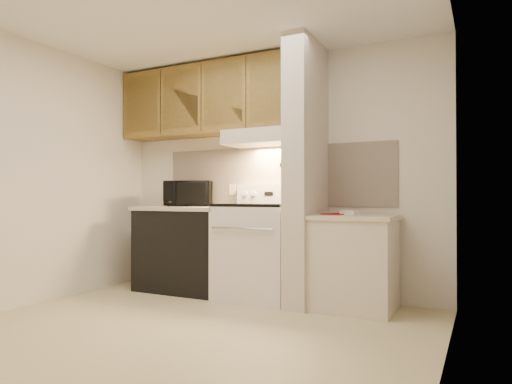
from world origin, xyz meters
The scene contains 50 objects.
floor centered at (0.00, 0.00, 0.00)m, with size 3.60×3.60×0.00m, color #C7B88A.
ceiling centered at (0.00, 0.00, 2.50)m, with size 3.60×3.60×0.00m, color white.
wall_back centered at (0.00, 1.50, 1.25)m, with size 3.60×0.02×2.50m, color silver.
wall_left centered at (-1.80, 0.00, 1.25)m, with size 0.02×3.00×2.50m, color silver.
wall_right centered at (1.80, 0.00, 1.25)m, with size 0.02×3.00×2.50m, color silver.
backsplash centered at (0.00, 1.49, 1.24)m, with size 2.60×0.02×0.63m, color #F6E0C7.
range_body centered at (0.00, 1.16, 0.46)m, with size 0.76×0.65×0.92m, color silver.
oven_window centered at (0.00, 0.84, 0.50)m, with size 0.50×0.01×0.30m, color black.
oven_handle centered at (0.00, 0.80, 0.72)m, with size 0.02×0.02×0.65m, color silver.
cooktop centered at (0.00, 1.16, 0.94)m, with size 0.74×0.64×0.03m, color black.
range_backguard centered at (0.00, 1.44, 1.05)m, with size 0.76×0.08×0.20m, color silver.
range_display centered at (0.00, 1.40, 1.05)m, with size 0.10×0.01×0.04m, color black.
range_knob_left_outer centered at (-0.28, 1.40, 1.05)m, with size 0.05×0.05×0.02m, color silver.
range_knob_left_inner centered at (-0.18, 1.40, 1.05)m, with size 0.05×0.05×0.02m, color silver.
range_knob_right_inner centered at (0.18, 1.40, 1.05)m, with size 0.05×0.05×0.02m, color silver.
range_knob_right_outer centered at (0.28, 1.40, 1.05)m, with size 0.05×0.05×0.02m, color silver.
dishwasher_front centered at (-0.88, 1.17, 0.43)m, with size 1.00×0.63×0.87m, color black.
left_countertop centered at (-0.88, 1.17, 0.89)m, with size 1.04×0.67×0.04m, color beige.
spoon_rest centered at (-1.12, 1.36, 0.92)m, with size 0.20×0.06×0.01m, color black.
teal_jar centered at (-1.23, 1.39, 0.96)m, with size 0.09×0.09×0.10m, color #275B5E.
outlet centered at (-0.48, 1.48, 1.10)m, with size 0.08×0.01×0.12m, color beige.
microwave centered at (-0.94, 1.31, 1.05)m, with size 0.51×0.35×0.28m, color black.
partition_pillar centered at (0.51, 1.15, 1.25)m, with size 0.22×0.70×2.50m, color beige.
pillar_trim centered at (0.39, 1.15, 1.30)m, with size 0.01×0.70×0.04m, color olive.
knife_strip centered at (0.39, 1.10, 1.32)m, with size 0.02×0.42×0.04m, color black.
knife_blade_a centered at (0.38, 0.95, 1.22)m, with size 0.01×0.04×0.16m, color silver.
knife_handle_a centered at (0.38, 0.95, 1.37)m, with size 0.02×0.02×0.10m, color black.
knife_blade_b centered at (0.38, 1.03, 1.21)m, with size 0.01×0.04×0.18m, color silver.
knife_handle_b centered at (0.38, 1.01, 1.37)m, with size 0.02×0.02×0.10m, color black.
knife_blade_c centered at (0.38, 1.11, 1.20)m, with size 0.01×0.04×0.20m, color silver.
knife_handle_c centered at (0.38, 1.10, 1.37)m, with size 0.02×0.02×0.10m, color black.
knife_blade_d centered at (0.38, 1.17, 1.22)m, with size 0.01×0.04×0.16m, color silver.
knife_handle_d centered at (0.38, 1.19, 1.37)m, with size 0.02×0.02×0.10m, color black.
knife_blade_e centered at (0.38, 1.26, 1.21)m, with size 0.01×0.04×0.18m, color silver.
knife_handle_e centered at (0.38, 1.27, 1.37)m, with size 0.02×0.02×0.10m, color black.
oven_mitt centered at (0.38, 1.32, 1.19)m, with size 0.03×0.09×0.22m, color slate.
right_cab_base centered at (0.97, 1.15, 0.40)m, with size 0.70×0.60×0.81m, color beige.
right_countertop centered at (0.97, 1.15, 0.83)m, with size 0.74×0.64×0.04m, color beige.
red_folder centered at (0.79, 1.25, 0.85)m, with size 0.22×0.29×0.01m, color maroon.
white_box centered at (0.92, 1.18, 0.87)m, with size 0.15×0.10×0.04m, color white.
range_hood centered at (0.00, 1.28, 1.62)m, with size 0.78×0.44×0.15m, color beige.
hood_lip centered at (0.00, 1.07, 1.58)m, with size 0.78×0.04×0.06m, color beige.
upper_cabinets centered at (-0.69, 1.32, 2.08)m, with size 2.18×0.33×0.77m, color olive.
cab_door_a centered at (-1.51, 1.17, 2.08)m, with size 0.46×0.01×0.63m, color olive.
cab_gap_a centered at (-1.23, 1.16, 2.08)m, with size 0.01×0.01×0.73m, color black.
cab_door_b centered at (-0.96, 1.17, 2.08)m, with size 0.46×0.01×0.63m, color olive.
cab_gap_b centered at (-0.69, 1.16, 2.08)m, with size 0.01×0.01×0.73m, color black.
cab_door_c centered at (-0.42, 1.17, 2.08)m, with size 0.46×0.01×0.63m, color olive.
cab_gap_c centered at (-0.14, 1.16, 2.08)m, with size 0.01×0.01×0.73m, color black.
cab_door_d centered at (0.13, 1.17, 2.08)m, with size 0.46×0.01×0.63m, color olive.
Camera 1 is at (2.02, -2.93, 1.01)m, focal length 32.00 mm.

